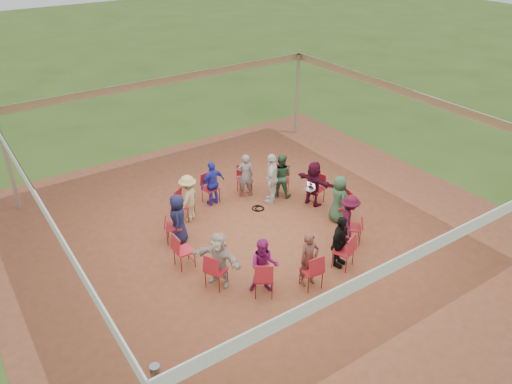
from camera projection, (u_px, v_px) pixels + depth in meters
ground at (263, 235)px, 13.12m from camera, size 80.00×80.00×0.00m
dirt_patch at (263, 235)px, 13.12m from camera, size 13.00×13.00×0.00m
tent at (264, 154)px, 11.95m from camera, size 10.33×10.33×3.00m
chair_0 at (316, 189)px, 14.38m from camera, size 0.53×0.51×0.90m
chair_1 at (281, 181)px, 14.83m from camera, size 0.61×0.61×0.90m
chair_2 at (245, 180)px, 14.84m from camera, size 0.55×0.56×0.90m
chair_3 at (211, 189)px, 14.40m from camera, size 0.47×0.49×0.90m
chair_4 at (185, 205)px, 13.62m from camera, size 0.60×0.60×0.90m
chair_5 at (174, 227)px, 12.67m from camera, size 0.58×0.58×0.90m
chair_6 at (184, 251)px, 11.78m from camera, size 0.44×0.42×0.90m
chair_7 at (216, 270)px, 11.14m from camera, size 0.58×0.58×0.90m
chair_8 at (264, 278)px, 10.91m from camera, size 0.60×0.60×0.90m
chair_9 at (311, 271)px, 11.13m from camera, size 0.47×0.49×0.90m
chair_10 at (343, 251)px, 11.75m from camera, size 0.55×0.56×0.90m
chair_11 at (353, 227)px, 12.64m from camera, size 0.61×0.61×0.90m
chair_12 at (342, 205)px, 13.59m from camera, size 0.53×0.51×0.90m
person_seated_0 at (314, 184)px, 14.19m from camera, size 0.75×1.32×1.34m
person_seated_1 at (281, 176)px, 14.61m from camera, size 0.72×0.74×1.34m
person_seated_2 at (245, 175)px, 14.62m from camera, size 0.57×0.47×1.34m
person_seated_3 at (213, 183)px, 14.21m from camera, size 0.83×0.50×1.34m
person_seated_4 at (188, 198)px, 13.47m from camera, size 0.96×0.85×1.34m
person_seated_5 at (178, 219)px, 12.57m from camera, size 0.63×0.75×1.34m
person_seated_6 at (219, 259)px, 11.12m from camera, size 0.99×1.32×1.34m
person_seated_7 at (264, 266)px, 10.90m from camera, size 0.75×0.68×1.34m
person_seated_8 at (309, 259)px, 11.11m from camera, size 0.53×0.38×1.34m
person_seated_9 at (340, 242)px, 11.70m from camera, size 0.88×0.66×1.34m
person_seated_10 at (349, 219)px, 12.54m from camera, size 0.90×0.94×1.34m
person_seated_11 at (338, 199)px, 13.44m from camera, size 0.51×0.73×1.34m
standing_person at (272, 178)px, 14.28m from camera, size 0.96×0.94×1.52m
cable_coil at (259, 208)px, 14.26m from camera, size 0.43×0.43×0.03m
laptop at (310, 187)px, 14.10m from camera, size 0.30×0.34×0.20m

